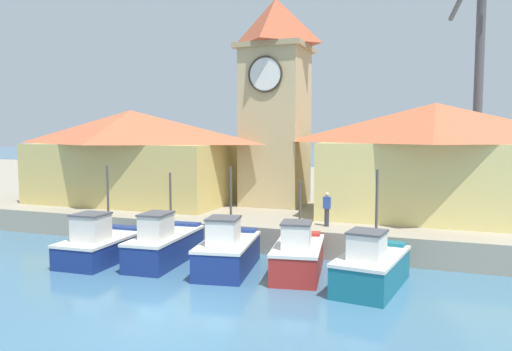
% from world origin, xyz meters
% --- Properties ---
extents(ground_plane, '(300.00, 300.00, 0.00)m').
position_xyz_m(ground_plane, '(0.00, 0.00, 0.00)').
color(ground_plane, teal).
extents(quay_wharf, '(120.00, 40.00, 1.25)m').
position_xyz_m(quay_wharf, '(0.00, 28.68, 0.62)').
color(quay_wharf, '#9E937F').
rests_on(quay_wharf, ground).
extents(fishing_boat_far_left, '(2.35, 4.41, 4.21)m').
position_xyz_m(fishing_boat_far_left, '(-5.99, 5.05, 0.74)').
color(fishing_boat_far_left, navy).
rests_on(fishing_boat_far_left, ground).
extents(fishing_boat_left_outer, '(2.14, 4.89, 3.90)m').
position_xyz_m(fishing_boat_left_outer, '(-3.22, 5.82, 0.80)').
color(fishing_boat_left_outer, navy).
rests_on(fishing_boat_left_outer, ground).
extents(fishing_boat_left_inner, '(2.67, 4.57, 4.24)m').
position_xyz_m(fishing_boat_left_inner, '(-0.11, 5.60, 0.80)').
color(fishing_boat_left_inner, navy).
rests_on(fishing_boat_left_inner, ground).
extents(fishing_boat_mid_left, '(2.50, 4.37, 3.76)m').
position_xyz_m(fishing_boat_mid_left, '(2.76, 6.07, 0.78)').
color(fishing_boat_mid_left, '#AD2823').
rests_on(fishing_boat_mid_left, ground).
extents(fishing_boat_center, '(2.50, 4.40, 4.31)m').
position_xyz_m(fishing_boat_center, '(5.74, 5.35, 0.78)').
color(fishing_boat_center, '#196B7F').
rests_on(fishing_boat_center, ground).
extents(clock_tower, '(4.06, 4.06, 14.01)m').
position_xyz_m(clock_tower, '(-1.55, 16.08, 7.78)').
color(clock_tower, tan).
rests_on(clock_tower, quay_wharf).
extents(warehouse_left, '(12.75, 6.41, 5.80)m').
position_xyz_m(warehouse_left, '(-10.29, 13.68, 4.21)').
color(warehouse_left, tan).
rests_on(warehouse_left, quay_wharf).
extents(warehouse_right, '(11.50, 7.19, 5.95)m').
position_xyz_m(warehouse_right, '(7.64, 14.66, 4.29)').
color(warehouse_right, '#E5D17A').
rests_on(warehouse_right, quay_wharf).
extents(port_crane_near, '(2.91, 9.47, 15.66)m').
position_xyz_m(port_crane_near, '(9.96, 22.01, 7.22)').
color(port_crane_near, '#353539').
rests_on(port_crane_near, quay_wharf).
extents(dock_worker_near_tower, '(0.34, 0.22, 1.62)m').
position_xyz_m(dock_worker_near_tower, '(3.01, 10.12, 2.09)').
color(dock_worker_near_tower, '#33333D').
rests_on(dock_worker_near_tower, quay_wharf).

